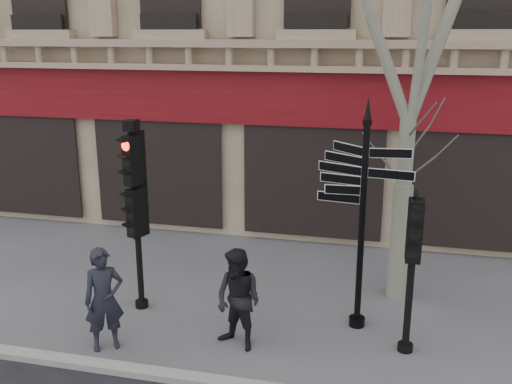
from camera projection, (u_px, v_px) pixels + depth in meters
ground at (270, 343)px, 9.71m from camera, size 80.00×80.00×0.00m
fingerpost at (364, 178)px, 9.54m from camera, size 2.17×2.17×4.10m
traffic_signal_main at (135, 193)px, 10.36m from camera, size 0.47×0.40×3.62m
traffic_signal_secondary at (413, 247)px, 8.98m from camera, size 0.45×0.33×2.63m
pedestrian_a at (104, 299)px, 9.33m from camera, size 0.77×0.72×1.77m
pedestrian_b at (238, 300)px, 9.35m from camera, size 1.03×0.94×1.73m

